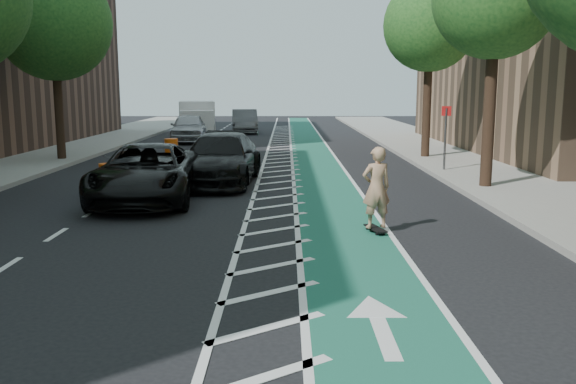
{
  "coord_description": "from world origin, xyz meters",
  "views": [
    {
      "loc": [
        1.76,
        -10.37,
        3.11
      ],
      "look_at": [
        1.79,
        1.44,
        1.1
      ],
      "focal_mm": 38.0,
      "sensor_mm": 36.0,
      "label": 1
    }
  ],
  "objects_px": {
    "skateboarder": "(376,188)",
    "suv_far": "(220,159)",
    "suv_near": "(147,173)",
    "barrel_a": "(107,177)"
  },
  "relations": [
    {
      "from": "skateboarder",
      "to": "suv_far",
      "type": "xyz_separation_m",
      "value": [
        -4.13,
        7.08,
        -0.18
      ]
    },
    {
      "from": "skateboarder",
      "to": "suv_far",
      "type": "height_order",
      "value": "skateboarder"
    },
    {
      "from": "suv_near",
      "to": "barrel_a",
      "type": "distance_m",
      "value": 2.53
    },
    {
      "from": "suv_far",
      "to": "suv_near",
      "type": "bearing_deg",
      "value": -114.07
    },
    {
      "from": "suv_near",
      "to": "suv_far",
      "type": "relative_size",
      "value": 1.01
    },
    {
      "from": "skateboarder",
      "to": "suv_near",
      "type": "distance_m",
      "value": 6.99
    },
    {
      "from": "skateboarder",
      "to": "barrel_a",
      "type": "xyz_separation_m",
      "value": [
        -7.5,
        5.71,
        -0.61
      ]
    },
    {
      "from": "skateboarder",
      "to": "barrel_a",
      "type": "height_order",
      "value": "skateboarder"
    },
    {
      "from": "skateboarder",
      "to": "suv_near",
      "type": "height_order",
      "value": "skateboarder"
    },
    {
      "from": "skateboarder",
      "to": "suv_far",
      "type": "distance_m",
      "value": 8.2
    }
  ]
}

